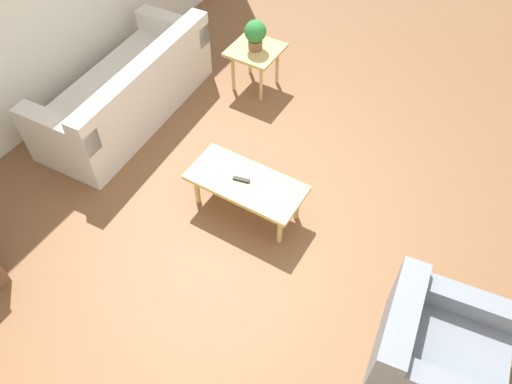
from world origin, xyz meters
name	(u,v)px	position (x,y,z in m)	size (l,w,h in m)	color
ground_plane	(297,207)	(0.00, 0.00, 0.00)	(14.00, 14.00, 0.00)	brown
sofa	(129,93)	(2.25, -0.24, 0.31)	(1.02, 2.23, 0.82)	silver
armchair	(435,350)	(-1.58, 0.86, 0.28)	(0.99, 0.96, 0.69)	slate
coffee_table	(246,185)	(0.41, 0.27, 0.36)	(1.08, 0.50, 0.41)	tan
side_table_plant	(255,54)	(1.31, -1.40, 0.45)	(0.56, 0.56, 0.52)	tan
potted_plant	(255,34)	(1.31, -1.40, 0.72)	(0.25, 0.25, 0.34)	brown
remote_control	(241,179)	(0.45, 0.28, 0.42)	(0.16, 0.07, 0.02)	black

